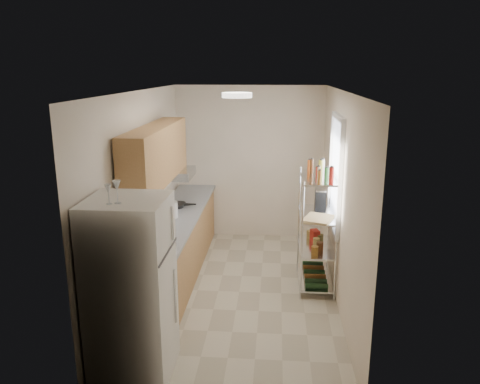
% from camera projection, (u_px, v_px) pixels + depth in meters
% --- Properties ---
extents(room, '(2.52, 4.42, 2.62)m').
position_uv_depth(room, '(239.00, 197.00, 5.85)').
color(room, beige).
rests_on(room, ground).
extents(counter_run, '(0.63, 3.51, 0.90)m').
position_uv_depth(counter_run, '(176.00, 246.00, 6.56)').
color(counter_run, '#B7804E').
rests_on(counter_run, ground).
extents(upper_cabinets, '(0.33, 2.20, 0.72)m').
position_uv_depth(upper_cabinets, '(156.00, 154.00, 5.89)').
color(upper_cabinets, '#B7804E').
rests_on(upper_cabinets, room).
extents(range_hood, '(0.50, 0.60, 0.12)m').
position_uv_depth(range_hood, '(175.00, 173.00, 6.77)').
color(range_hood, '#B7BABC').
rests_on(range_hood, room).
extents(window, '(0.06, 1.00, 1.46)m').
position_uv_depth(window, '(336.00, 173.00, 6.03)').
color(window, white).
rests_on(window, room).
extents(bakers_rack, '(0.45, 0.90, 1.73)m').
position_uv_depth(bakers_rack, '(317.00, 207.00, 6.11)').
color(bakers_rack, silver).
rests_on(bakers_rack, ground).
extents(ceiling_dome, '(0.34, 0.34, 0.05)m').
position_uv_depth(ceiling_dome, '(237.00, 95.00, 5.23)').
color(ceiling_dome, white).
rests_on(ceiling_dome, room).
extents(refrigerator, '(0.72, 0.72, 1.74)m').
position_uv_depth(refrigerator, '(131.00, 289.00, 4.35)').
color(refrigerator, silver).
rests_on(refrigerator, ground).
extents(wine_glass_a, '(0.06, 0.06, 0.17)m').
position_uv_depth(wine_glass_a, '(108.00, 194.00, 3.95)').
color(wine_glass_a, silver).
rests_on(wine_glass_a, refrigerator).
extents(wine_glass_b, '(0.07, 0.07, 0.20)m').
position_uv_depth(wine_glass_b, '(117.00, 192.00, 3.97)').
color(wine_glass_b, silver).
rests_on(wine_glass_b, refrigerator).
extents(rice_cooker, '(0.27, 0.27, 0.21)m').
position_uv_depth(rice_cooker, '(168.00, 210.00, 6.33)').
color(rice_cooker, silver).
rests_on(rice_cooker, counter_run).
extents(frying_pan_large, '(0.30, 0.30, 0.04)m').
position_uv_depth(frying_pan_large, '(176.00, 206.00, 6.81)').
color(frying_pan_large, black).
rests_on(frying_pan_large, counter_run).
extents(frying_pan_small, '(0.21, 0.21, 0.04)m').
position_uv_depth(frying_pan_small, '(179.00, 204.00, 6.91)').
color(frying_pan_small, black).
rests_on(frying_pan_small, counter_run).
extents(cutting_board, '(0.44, 0.50, 0.03)m').
position_uv_depth(cutting_board, '(318.00, 219.00, 5.90)').
color(cutting_board, tan).
rests_on(cutting_board, bakers_rack).
extents(espresso_machine, '(0.15, 0.22, 0.25)m').
position_uv_depth(espresso_machine, '(320.00, 198.00, 6.42)').
color(espresso_machine, black).
rests_on(espresso_machine, bakers_rack).
extents(storage_bag, '(0.14, 0.16, 0.16)m').
position_uv_depth(storage_bag, '(315.00, 236.00, 6.41)').
color(storage_bag, '#A31F14').
rests_on(storage_bag, bakers_rack).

